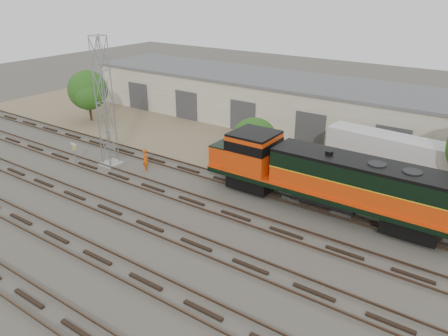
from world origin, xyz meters
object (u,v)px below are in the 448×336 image
Objects in this scene: signal_tower at (105,105)px; semi_trailer at (404,155)px; worker at (146,160)px; locomotive at (322,177)px.

semi_trailer is at bearing 26.76° from signal_tower.
worker is 21.65m from semi_trailer.
signal_tower is at bearing -148.35° from semi_trailer.
locomotive is 1.66× the size of signal_tower.
locomotive is at bearing 8.96° from signal_tower.
semi_trailer is (22.46, 11.32, -3.15)m from signal_tower.
signal_tower reaches higher than worker.
locomotive reaches higher than worker.
worker is 0.16× the size of semi_trailer.
signal_tower is 5.80m from worker.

